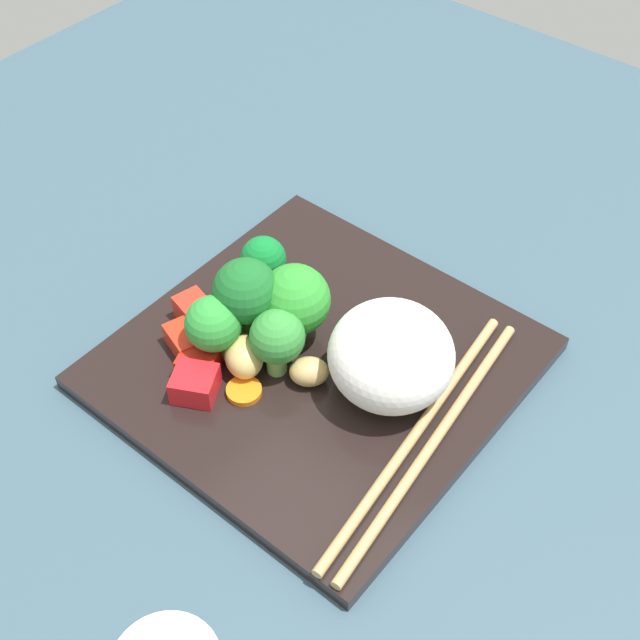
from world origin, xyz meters
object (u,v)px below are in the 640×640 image
(square_plate, at_px, (317,363))
(chopstick_pair, at_px, (424,438))
(rice_mound, at_px, (391,355))
(carrot_slice_2, at_px, (249,310))
(broccoli_floret_2, at_px, (263,260))

(square_plate, xyz_separation_m, chopstick_pair, (-0.10, 0.01, 0.01))
(rice_mound, height_order, carrot_slice_2, rice_mound)
(carrot_slice_2, bearing_deg, chopstick_pair, 175.42)
(square_plate, distance_m, rice_mound, 0.07)
(square_plate, relative_size, broccoli_floret_2, 5.38)
(broccoli_floret_2, bearing_deg, carrot_slice_2, 106.54)
(square_plate, xyz_separation_m, carrot_slice_2, (0.07, -0.00, 0.01))
(rice_mound, distance_m, broccoli_floret_2, 0.14)
(square_plate, height_order, rice_mound, rice_mound)
(rice_mound, bearing_deg, broccoli_floret_2, -7.78)
(broccoli_floret_2, height_order, carrot_slice_2, broccoli_floret_2)
(broccoli_floret_2, bearing_deg, square_plate, 159.16)
(broccoli_floret_2, distance_m, carrot_slice_2, 0.04)
(carrot_slice_2, height_order, chopstick_pair, chopstick_pair)
(square_plate, bearing_deg, broccoli_floret_2, -20.84)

